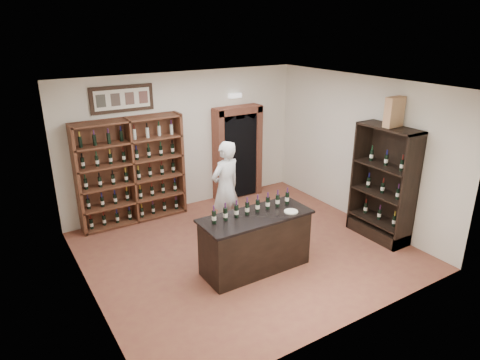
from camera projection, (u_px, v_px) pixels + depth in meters
name	position (u px, v px, depth m)	size (l,w,h in m)	color
floor	(246.00, 250.00, 7.90)	(5.50, 5.50, 0.00)	brown
ceiling	(247.00, 86.00, 6.85)	(5.50, 5.50, 0.00)	white
wall_back	(185.00, 141.00, 9.37)	(5.50, 0.04, 3.00)	beige
wall_left	(82.00, 208.00, 6.01)	(0.04, 5.00, 3.00)	beige
wall_right	(359.00, 150.00, 8.74)	(0.04, 5.00, 3.00)	beige
wine_shelf	(131.00, 171.00, 8.73)	(2.20, 0.38, 2.20)	brown
framed_picture	(122.00, 99.00, 8.33)	(1.25, 0.04, 0.52)	black
arched_doorway	(237.00, 150.00, 9.98)	(1.17, 0.35, 2.17)	black
emergency_light	(235.00, 96.00, 9.61)	(0.30, 0.10, 0.10)	white
tasting_counter	(255.00, 243.00, 7.16)	(1.88, 0.78, 1.00)	black
counter_bottle_0	(214.00, 217.00, 6.66)	(0.07, 0.07, 0.30)	black
counter_bottle_1	(225.00, 214.00, 6.77)	(0.07, 0.07, 0.30)	black
counter_bottle_2	(236.00, 211.00, 6.87)	(0.07, 0.07, 0.30)	black
counter_bottle_3	(247.00, 208.00, 6.97)	(0.07, 0.07, 0.30)	black
counter_bottle_4	(258.00, 206.00, 7.07)	(0.07, 0.07, 0.30)	black
counter_bottle_5	(268.00, 203.00, 7.17)	(0.07, 0.07, 0.30)	black
counter_bottle_6	(278.00, 200.00, 7.28)	(0.07, 0.07, 0.30)	black
counter_bottle_7	(287.00, 198.00, 7.38)	(0.07, 0.07, 0.30)	black
side_cabinet	(382.00, 200.00, 8.18)	(0.48, 1.20, 2.20)	black
shopkeeper	(226.00, 188.00, 8.28)	(0.68, 0.45, 1.88)	white
plate	(291.00, 212.00, 7.09)	(0.23, 0.23, 0.02)	silver
wine_crate	(394.00, 112.00, 7.54)	(0.38, 0.16, 0.54)	tan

